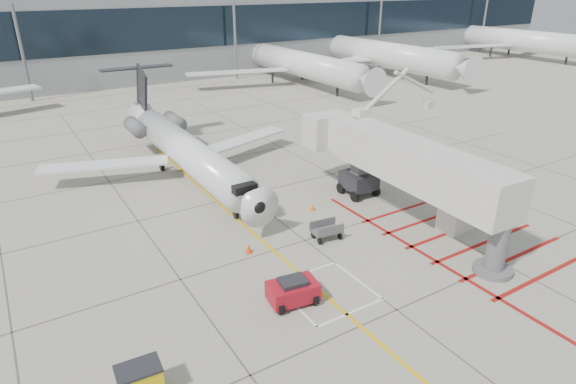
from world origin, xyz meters
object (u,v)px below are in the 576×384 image
jet_bridge (418,174)px  pushback_tug (293,290)px  regional_jet (195,141)px  spill_bin (140,381)px

jet_bridge → pushback_tug: jet_bridge is taller
regional_jet → jet_bridge: (9.26, -13.52, -0.00)m
regional_jet → jet_bridge: regional_jet is taller
regional_jet → pushback_tug: (-1.67, -16.27, -2.95)m
pushback_tug → spill_bin: (-8.07, -1.89, -0.00)m
regional_jet → jet_bridge: size_ratio=1.53×
regional_jet → spill_bin: size_ratio=17.27×
jet_bridge → pushback_tug: bearing=-163.9°
regional_jet → pushback_tug: bearing=-95.7°
jet_bridge → spill_bin: jet_bridge is taller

